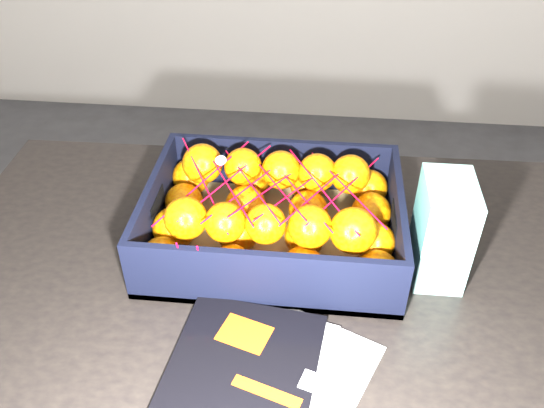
# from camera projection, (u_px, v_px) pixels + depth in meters

# --- Properties ---
(table) EXTENTS (1.22, 0.82, 0.75)m
(table) POSITION_uv_depth(u_px,v_px,m) (269.00, 315.00, 1.04)
(table) COLOR black
(table) RESTS_ON ground
(magazine_stack) EXTENTS (0.34, 0.34, 0.02)m
(magazine_stack) POSITION_uv_depth(u_px,v_px,m) (254.00, 384.00, 0.80)
(magazine_stack) COLOR silver
(magazine_stack) RESTS_ON table
(produce_crate) EXTENTS (0.45, 0.33, 0.12)m
(produce_crate) POSITION_uv_depth(u_px,v_px,m) (274.00, 227.00, 1.03)
(produce_crate) COLOR olive
(produce_crate) RESTS_ON table
(clementine_heap) EXTENTS (0.43, 0.31, 0.13)m
(clementine_heap) POSITION_uv_depth(u_px,v_px,m) (274.00, 211.00, 1.00)
(clementine_heap) COLOR #D56A04
(clementine_heap) RESTS_ON produce_crate
(mesh_net) EXTENTS (0.37, 0.30, 0.10)m
(mesh_net) POSITION_uv_depth(u_px,v_px,m) (269.00, 189.00, 0.97)
(mesh_net) COLOR red
(mesh_net) RESTS_ON clementine_heap
(retail_carton) EXTENTS (0.08, 0.12, 0.18)m
(retail_carton) POSITION_uv_depth(u_px,v_px,m) (442.00, 230.00, 0.93)
(retail_carton) COLOR silver
(retail_carton) RESTS_ON table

